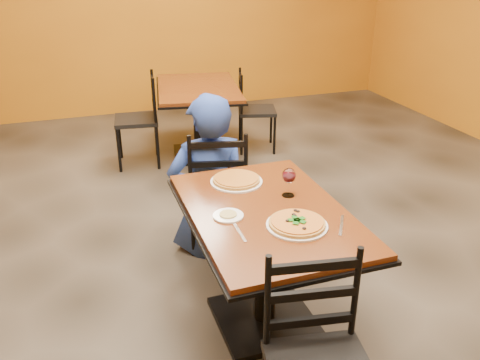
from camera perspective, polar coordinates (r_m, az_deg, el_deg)
name	(u,v)px	position (r m, az deg, el deg)	size (l,w,h in m)	color
floor	(237,274)	(3.49, -0.30, -10.59)	(7.00, 8.00, 0.01)	black
table_main	(266,241)	(2.79, 2.99, -6.87)	(0.83, 1.23, 0.75)	#5F350F
table_second	(199,105)	(5.24, -4.69, 8.43)	(1.02, 1.34, 0.75)	#5F350F
chair_main_far	(218,186)	(3.65, -2.54, -0.68)	(0.41, 0.41, 0.91)	black
chair_second_left	(136,120)	(5.16, -11.61, 6.60)	(0.41, 0.41, 0.92)	black
chair_second_right	(257,111)	(5.46, 1.93, 7.77)	(0.39, 0.39, 0.86)	black
diner	(208,174)	(3.55, -3.59, 0.72)	(0.59, 0.38, 1.16)	navy
plate_main	(297,225)	(2.55, 6.43, -5.11)	(0.31, 0.31, 0.01)	white
pizza_main	(297,223)	(2.55, 6.45, -4.80)	(0.28, 0.28, 0.02)	#8B350A
plate_far	(236,182)	(3.00, -0.41, -0.18)	(0.31, 0.31, 0.01)	white
pizza_far	(236,179)	(2.99, -0.41, 0.10)	(0.28, 0.28, 0.02)	#C38625
side_plate	(228,216)	(2.63, -1.34, -4.04)	(0.16, 0.16, 0.01)	white
dip	(228,214)	(2.62, -1.34, -3.87)	(0.09, 0.09, 0.01)	tan
wine_glass	(289,181)	(2.82, 5.52, -0.11)	(0.08, 0.08, 0.18)	white
fork	(240,232)	(2.49, -0.05, -5.91)	(0.01, 0.19, 0.00)	silver
knife	(341,225)	(2.60, 11.35, -5.01)	(0.01, 0.21, 0.00)	silver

